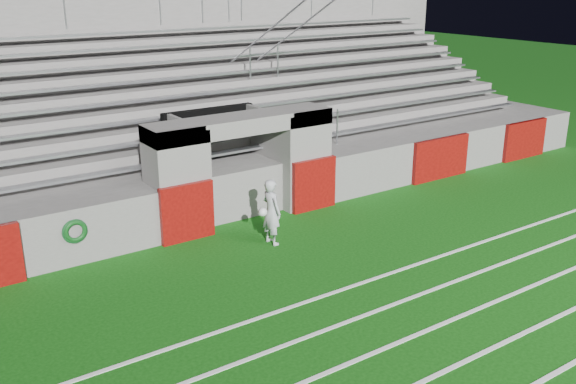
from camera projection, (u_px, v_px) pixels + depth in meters
ground at (329, 266)px, 13.46m from camera, size 90.00×90.00×0.00m
field_markings at (535, 384)px, 9.56m from camera, size 28.00×8.09×0.01m
stadium_structure at (166, 126)px, 19.20m from camera, size 26.00×8.48×5.42m
goalkeeper_with_ball at (271, 212)px, 14.36m from camera, size 0.66×0.59×1.52m
hose_coil at (75, 231)px, 13.16m from camera, size 0.53×0.14×0.53m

